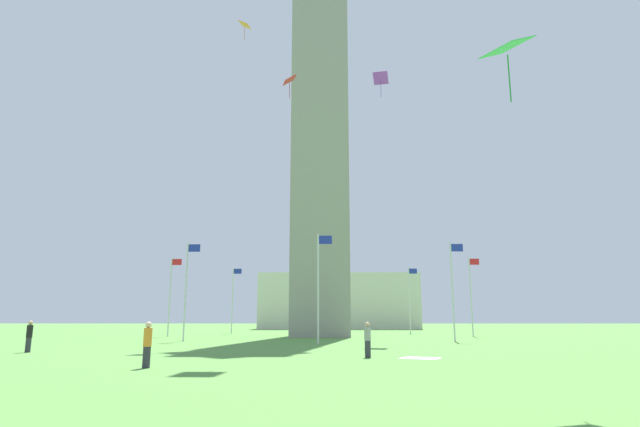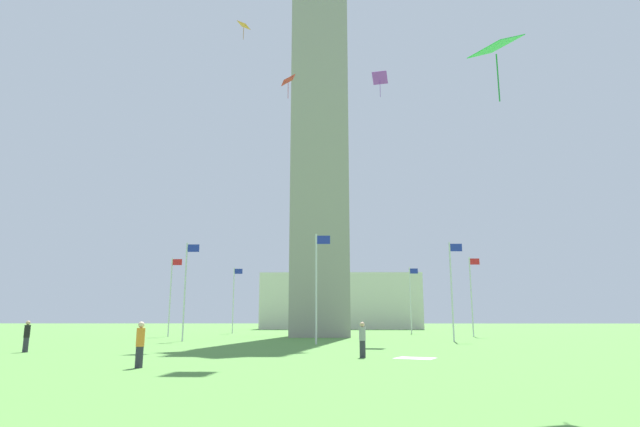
# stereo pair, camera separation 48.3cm
# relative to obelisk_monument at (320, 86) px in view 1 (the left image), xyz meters

# --- Properties ---
(ground_plane) EXTENTS (260.00, 260.00, 0.00)m
(ground_plane) POSITION_rel_obelisk_monument_xyz_m (0.00, 0.00, -27.58)
(ground_plane) COLOR #548C3D
(obelisk_monument) EXTENTS (6.07, 6.07, 55.16)m
(obelisk_monument) POSITION_rel_obelisk_monument_xyz_m (0.00, 0.00, 0.00)
(obelisk_monument) COLOR gray
(obelisk_monument) RESTS_ON ground
(flagpole_n) EXTENTS (1.12, 0.14, 8.14)m
(flagpole_n) POSITION_rel_obelisk_monument_xyz_m (15.75, 0.00, -23.12)
(flagpole_n) COLOR silver
(flagpole_n) RESTS_ON ground
(flagpole_ne) EXTENTS (1.12, 0.14, 8.14)m
(flagpole_ne) POSITION_rel_obelisk_monument_xyz_m (11.16, 11.10, -23.12)
(flagpole_ne) COLOR silver
(flagpole_ne) RESTS_ON ground
(flagpole_e) EXTENTS (1.12, 0.14, 8.14)m
(flagpole_e) POSITION_rel_obelisk_monument_xyz_m (0.06, 15.69, -23.12)
(flagpole_e) COLOR silver
(flagpole_e) RESTS_ON ground
(flagpole_se) EXTENTS (1.12, 0.14, 8.14)m
(flagpole_se) POSITION_rel_obelisk_monument_xyz_m (-11.04, 11.10, -23.12)
(flagpole_se) COLOR silver
(flagpole_se) RESTS_ON ground
(flagpole_s) EXTENTS (1.12, 0.14, 8.14)m
(flagpole_s) POSITION_rel_obelisk_monument_xyz_m (-15.63, 0.00, -23.12)
(flagpole_s) COLOR silver
(flagpole_s) RESTS_ON ground
(flagpole_sw) EXTENTS (1.12, 0.14, 8.14)m
(flagpole_sw) POSITION_rel_obelisk_monument_xyz_m (-11.04, -11.10, -23.12)
(flagpole_sw) COLOR silver
(flagpole_sw) RESTS_ON ground
(flagpole_w) EXTENTS (1.12, 0.14, 8.14)m
(flagpole_w) POSITION_rel_obelisk_monument_xyz_m (0.06, -15.69, -23.12)
(flagpole_w) COLOR silver
(flagpole_w) RESTS_ON ground
(flagpole_nw) EXTENTS (1.12, 0.14, 8.14)m
(flagpole_nw) POSITION_rel_obelisk_monument_xyz_m (11.16, -11.10, -23.12)
(flagpole_nw) COLOR silver
(flagpole_nw) RESTS_ON ground
(person_gray_shirt) EXTENTS (0.32, 0.32, 1.69)m
(person_gray_shirt) POSITION_rel_obelisk_monument_xyz_m (2.58, -28.62, -26.74)
(person_gray_shirt) COLOR #2D2D38
(person_gray_shirt) RESTS_ON ground
(person_orange_shirt) EXTENTS (0.32, 0.32, 1.74)m
(person_orange_shirt) POSITION_rel_obelisk_monument_xyz_m (-6.34, -34.02, -26.71)
(person_orange_shirt) COLOR #2D2D38
(person_orange_shirt) RESTS_ON ground
(person_black_shirt) EXTENTS (0.32, 0.32, 1.73)m
(person_black_shirt) POSITION_rel_obelisk_monument_xyz_m (-16.03, -24.97, -26.72)
(person_black_shirt) COLOR #2D2D38
(person_black_shirt) RESTS_ON ground
(kite_orange_diamond) EXTENTS (1.14, 1.23, 1.69)m
(kite_orange_diamond) POSITION_rel_obelisk_monument_xyz_m (-6.64, -12.40, 0.07)
(kite_orange_diamond) COLOR orange
(kite_red_diamond) EXTENTS (1.29, 1.42, 2.03)m
(kite_red_diamond) POSITION_rel_obelisk_monument_xyz_m (-2.47, -13.52, -5.83)
(kite_red_diamond) COLOR red
(kite_purple_diamond) EXTENTS (1.62, 1.46, 2.34)m
(kite_purple_diamond) POSITION_rel_obelisk_monument_xyz_m (5.86, -8.69, -3.33)
(kite_purple_diamond) COLOR purple
(kite_green_diamond) EXTENTS (1.66, 1.69, 2.04)m
(kite_green_diamond) POSITION_rel_obelisk_monument_xyz_m (6.04, -40.07, -17.71)
(kite_green_diamond) COLOR green
(distant_building) EXTENTS (27.65, 10.43, 9.50)m
(distant_building) POSITION_rel_obelisk_monument_xyz_m (2.92, 38.92, -22.83)
(distant_building) COLOR beige
(distant_building) RESTS_ON ground
(picnic_blanket_near_first_person) EXTENTS (2.23, 2.03, 0.01)m
(picnic_blanket_near_first_person) POSITION_rel_obelisk_monument_xyz_m (5.05, -28.98, -27.57)
(picnic_blanket_near_first_person) COLOR white
(picnic_blanket_near_first_person) RESTS_ON ground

